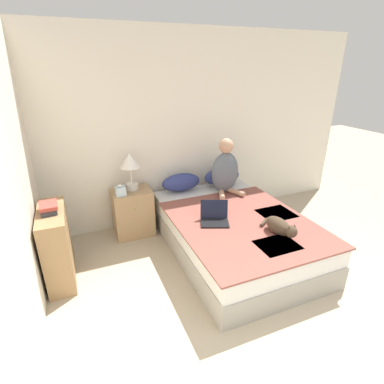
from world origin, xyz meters
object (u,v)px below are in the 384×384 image
Objects in this scene: bed at (233,233)px; book_stack_top at (48,208)px; nightstand at (133,212)px; laptop_open at (214,218)px; person_sitting at (225,170)px; tissue_box at (120,191)px; bookshelf at (57,246)px; cat_tabby at (280,227)px; pillow_near at (181,182)px; pillow_far at (222,176)px; table_lamp at (130,164)px.

bed is 2.04m from book_stack_top.
laptop_open is at bearing -52.22° from nightstand.
tissue_box is at bearing 174.55° from person_sitting.
laptop_open is 0.48× the size of bookshelf.
bed is 4.07× the size of cat_tabby.
bed is at bearing -33.29° from tissue_box.
book_stack_top is at bearing -169.80° from person_sitting.
pillow_near is 0.69× the size of bookshelf.
pillow_far is 1.49m from tissue_box.
bookshelf is (-2.13, -0.38, -0.41)m from person_sitting.
person_sitting is 1.43× the size of cat_tabby.
pillow_far reaches higher than cat_tabby.
book_stack_top is (-1.93, 0.25, 0.58)m from bed.
bookshelf reaches higher than tissue_box.
pillow_near is at bearing 22.45° from book_stack_top.
bed is 4.43× the size of table_lamp.
person_sitting is (0.52, -0.28, 0.19)m from pillow_near.
pillow_near is 1.76m from book_stack_top.
table_lamp reaches higher than nightstand.
book_stack_top is at bearing -157.55° from pillow_near.
bed is 3.90× the size of pillow_far.
laptop_open is 0.61× the size of nightstand.
nightstand is 0.79× the size of bookshelf.
tissue_box is 0.96m from bookshelf.
person_sitting is 1.96× the size of laptop_open.
bed is at bearing -7.34° from book_stack_top.
table_lamp reaches higher than tissue_box.
cat_tabby is 0.84× the size of nightstand.
nightstand is at bearing 33.93° from book_stack_top.
book_stack_top is at bearing -168.79° from laptop_open.
person_sitting is (0.21, 0.63, 0.56)m from bed.
person_sitting reaches higher than laptop_open.
pillow_near is at bearing 151.47° from person_sitting.
pillow_near reaches higher than cat_tabby.
table_lamp is at bearing -178.29° from pillow_near.
tissue_box is (-1.48, -0.15, 0.07)m from pillow_far.
laptop_open is at bearing -125.52° from person_sitting.
cat_tabby is 0.66× the size of bookshelf.
pillow_near is 2.20× the size of book_stack_top.
laptop_open is at bearing -10.95° from book_stack_top.
bookshelf reaches higher than cat_tabby.
cat_tabby is at bearing -20.75° from book_stack_top.
pillow_near is at bearing -164.08° from cat_tabby.
tissue_box is (-1.16, 0.76, 0.44)m from bed.
cat_tabby reaches higher than nightstand.
cat_tabby is 2.29m from bookshelf.
tissue_box is 0.57× the size of book_stack_top.
laptop_open is at bearing -43.77° from tissue_box.
book_stack_top is at bearing -131.16° from bookshelf.
bed is at bearing -108.96° from pillow_far.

